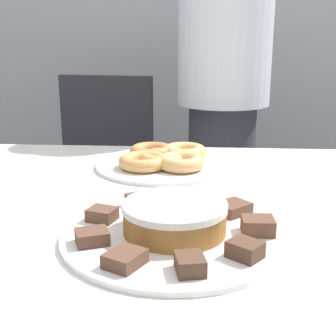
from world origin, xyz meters
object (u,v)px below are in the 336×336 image
person_standing (224,87)px  frosted_cake (175,218)px  plate_cake (175,235)px  office_chair_left (98,196)px  plate_donuts (164,164)px

person_standing → frosted_cake: 1.00m
person_standing → frosted_cake: size_ratio=9.32×
person_standing → plate_cake: person_standing is taller
office_chair_left → frosted_cake: office_chair_left is taller
office_chair_left → plate_donuts: size_ratio=2.53×
plate_donuts → person_standing: bearing=71.8°
plate_cake → frosted_cake: bearing=-104.0°
person_standing → office_chair_left: (-0.49, 0.05, -0.45)m
office_chair_left → frosted_cake: size_ratio=5.05×
office_chair_left → frosted_cake: (0.37, -1.04, 0.34)m
person_standing → plate_donuts: bearing=-108.2°
plate_donuts → frosted_cake: frosted_cake is taller
person_standing → plate_donuts: person_standing is taller
plate_cake → office_chair_left: bearing=109.5°
office_chair_left → frosted_cake: 1.15m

